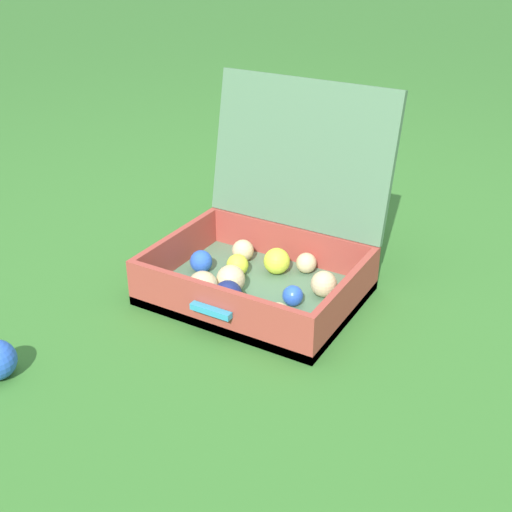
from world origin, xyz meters
TOP-DOWN VIEW (x-y plane):
  - ground_plane at (0.00, 0.00)m, footprint 16.00×16.00m
  - open_suitcase at (-0.09, 0.08)m, footprint 0.53×0.52m

SIDE VIEW (x-z plane):
  - ground_plane at x=0.00m, z-range 0.00..0.00m
  - open_suitcase at x=-0.09m, z-range -0.15..0.38m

